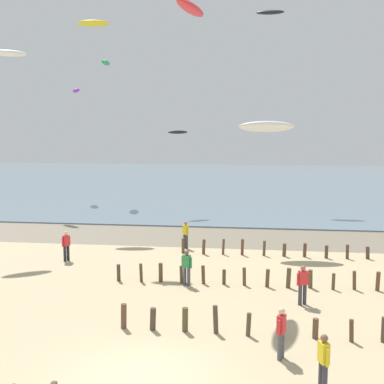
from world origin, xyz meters
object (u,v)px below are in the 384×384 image
(person_mid_beach, at_px, (323,361))
(kite_aloft_5, at_px, (7,53))
(person_nearest_camera, at_px, (186,234))
(kite_aloft_9, at_px, (266,127))
(kite_aloft_1, at_px, (93,23))
(kite_aloft_12, at_px, (178,132))
(kite_aloft_4, at_px, (190,8))
(person_left_flank, at_px, (187,267))
(person_right_flank, at_px, (66,245))
(kite_aloft_6, at_px, (76,91))
(person_by_waterline, at_px, (303,284))
(kite_aloft_3, at_px, (270,12))
(kite_aloft_10, at_px, (106,63))
(person_trailing_behind, at_px, (281,332))

(person_mid_beach, bearing_deg, kite_aloft_5, 136.51)
(person_nearest_camera, distance_m, kite_aloft_9, 8.44)
(kite_aloft_1, distance_m, kite_aloft_12, 11.35)
(kite_aloft_5, bearing_deg, person_mid_beach, -77.97)
(kite_aloft_1, xyz_separation_m, kite_aloft_4, (9.43, -13.52, -2.29))
(person_mid_beach, xyz_separation_m, person_left_flank, (-5.22, 9.28, 0.00))
(kite_aloft_12, bearing_deg, person_right_flank, 45.68)
(kite_aloft_1, distance_m, kite_aloft_6, 15.52)
(person_by_waterline, relative_size, person_left_flank, 1.00)
(person_nearest_camera, height_order, kite_aloft_1, kite_aloft_1)
(person_left_flank, distance_m, kite_aloft_1, 23.49)
(kite_aloft_5, bearing_deg, person_right_flank, -72.52)
(person_by_waterline, height_order, person_right_flank, same)
(person_left_flank, bearing_deg, kite_aloft_3, 81.67)
(kite_aloft_9, xyz_separation_m, kite_aloft_12, (-7.54, 11.69, -0.38))
(person_left_flank, distance_m, kite_aloft_6, 34.95)
(kite_aloft_1, relative_size, kite_aloft_3, 0.89)
(kite_aloft_6, height_order, kite_aloft_9, kite_aloft_6)
(kite_aloft_4, relative_size, kite_aloft_10, 1.15)
(kite_aloft_6, distance_m, kite_aloft_12, 15.57)
(person_nearest_camera, bearing_deg, kite_aloft_4, -79.02)
(person_nearest_camera, xyz_separation_m, person_trailing_behind, (5.28, -14.82, 0.00))
(person_trailing_behind, xyz_separation_m, kite_aloft_5, (-16.68, 14.88, 11.30))
(kite_aloft_6, xyz_separation_m, kite_aloft_9, (19.85, -20.15, -3.99))
(kite_aloft_5, distance_m, kite_aloft_12, 16.55)
(kite_aloft_1, distance_m, kite_aloft_9, 16.90)
(kite_aloft_3, height_order, kite_aloft_10, kite_aloft_3)
(kite_aloft_3, bearing_deg, kite_aloft_4, -97.09)
(person_right_flank, bearing_deg, kite_aloft_12, 77.96)
(person_right_flank, distance_m, kite_aloft_1, 19.15)
(kite_aloft_3, height_order, kite_aloft_9, kite_aloft_3)
(kite_aloft_1, relative_size, kite_aloft_10, 0.91)
(person_by_waterline, xyz_separation_m, person_left_flank, (-5.26, 2.02, 0.00))
(kite_aloft_6, bearing_deg, person_by_waterline, 14.87)
(kite_aloft_5, bearing_deg, person_left_flank, -65.59)
(kite_aloft_5, bearing_deg, kite_aloft_6, 64.80)
(person_trailing_behind, distance_m, kite_aloft_5, 25.04)
(kite_aloft_6, bearing_deg, person_nearest_camera, 15.08)
(person_right_flank, height_order, kite_aloft_5, kite_aloft_5)
(kite_aloft_5, height_order, kite_aloft_12, kite_aloft_5)
(kite_aloft_3, bearing_deg, kite_aloft_9, -89.21)
(kite_aloft_12, bearing_deg, person_left_flank, 68.02)
(person_mid_beach, xyz_separation_m, kite_aloft_4, (-5.32, 11.41, 12.40))
(kite_aloft_3, height_order, kite_aloft_4, kite_aloft_3)
(person_trailing_behind, bearing_deg, kite_aloft_6, 119.00)
(person_by_waterline, bearing_deg, kite_aloft_4, 142.23)
(kite_aloft_10, bearing_deg, person_by_waterline, -164.15)
(person_left_flank, bearing_deg, kite_aloft_6, 118.87)
(person_by_waterline, bearing_deg, person_nearest_camera, 123.89)
(person_by_waterline, relative_size, kite_aloft_10, 0.63)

